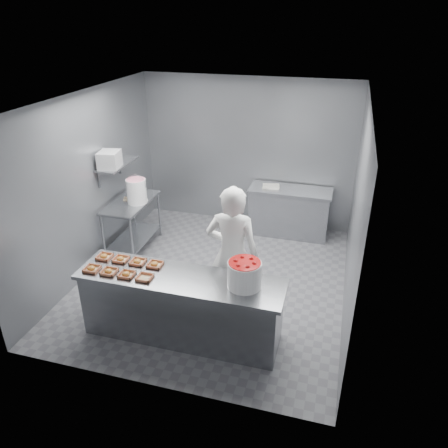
# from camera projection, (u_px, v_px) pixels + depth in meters

# --- Properties ---
(floor) EXTENTS (4.50, 4.50, 0.00)m
(floor) POSITION_uv_depth(u_px,v_px,m) (213.00, 279.00, 6.90)
(floor) COLOR #4C4C51
(floor) RESTS_ON ground
(ceiling) EXTENTS (4.50, 4.50, 0.00)m
(ceiling) POSITION_uv_depth(u_px,v_px,m) (211.00, 99.00, 5.66)
(ceiling) COLOR white
(ceiling) RESTS_ON wall_back
(wall_back) EXTENTS (4.00, 0.04, 2.80)m
(wall_back) POSITION_uv_depth(u_px,v_px,m) (247.00, 153.00, 8.22)
(wall_back) COLOR slate
(wall_back) RESTS_ON ground
(wall_left) EXTENTS (0.04, 4.50, 2.80)m
(wall_left) POSITION_uv_depth(u_px,v_px,m) (89.00, 184.00, 6.77)
(wall_left) COLOR slate
(wall_left) RESTS_ON ground
(wall_right) EXTENTS (0.04, 4.50, 2.80)m
(wall_right) POSITION_uv_depth(u_px,v_px,m) (356.00, 214.00, 5.79)
(wall_right) COLOR slate
(wall_right) RESTS_ON ground
(service_counter) EXTENTS (2.60, 0.70, 0.90)m
(service_counter) POSITION_uv_depth(u_px,v_px,m) (182.00, 307.00, 5.54)
(service_counter) COLOR slate
(service_counter) RESTS_ON ground
(prep_table) EXTENTS (0.60, 1.20, 0.90)m
(prep_table) POSITION_uv_depth(u_px,v_px,m) (132.00, 218.00, 7.56)
(prep_table) COLOR slate
(prep_table) RESTS_ON ground
(back_counter) EXTENTS (1.50, 0.60, 0.90)m
(back_counter) POSITION_uv_depth(u_px,v_px,m) (289.00, 212.00, 8.12)
(back_counter) COLOR slate
(back_counter) RESTS_ON ground
(wall_shelf) EXTENTS (0.35, 0.90, 0.03)m
(wall_shelf) POSITION_uv_depth(u_px,v_px,m) (117.00, 164.00, 7.17)
(wall_shelf) COLOR slate
(wall_shelf) RESTS_ON wall_left
(tray_0) EXTENTS (0.19, 0.18, 0.06)m
(tray_0) POSITION_uv_depth(u_px,v_px,m) (92.00, 269.00, 5.47)
(tray_0) COLOR tan
(tray_0) RESTS_ON service_counter
(tray_1) EXTENTS (0.19, 0.18, 0.06)m
(tray_1) POSITION_uv_depth(u_px,v_px,m) (109.00, 271.00, 5.41)
(tray_1) COLOR tan
(tray_1) RESTS_ON service_counter
(tray_2) EXTENTS (0.19, 0.18, 0.06)m
(tray_2) POSITION_uv_depth(u_px,v_px,m) (126.00, 274.00, 5.35)
(tray_2) COLOR tan
(tray_2) RESTS_ON service_counter
(tray_3) EXTENTS (0.19, 0.18, 0.04)m
(tray_3) POSITION_uv_depth(u_px,v_px,m) (145.00, 278.00, 5.29)
(tray_3) COLOR tan
(tray_3) RESTS_ON service_counter
(tray_4) EXTENTS (0.19, 0.18, 0.06)m
(tray_4) POSITION_uv_depth(u_px,v_px,m) (104.00, 257.00, 5.74)
(tray_4) COLOR tan
(tray_4) RESTS_ON service_counter
(tray_5) EXTENTS (0.19, 0.18, 0.06)m
(tray_5) POSITION_uv_depth(u_px,v_px,m) (121.00, 259.00, 5.68)
(tray_5) COLOR tan
(tray_5) RESTS_ON service_counter
(tray_6) EXTENTS (0.19, 0.18, 0.06)m
(tray_6) POSITION_uv_depth(u_px,v_px,m) (138.00, 262.00, 5.62)
(tray_6) COLOR tan
(tray_6) RESTS_ON service_counter
(tray_7) EXTENTS (0.19, 0.18, 0.06)m
(tray_7) POSITION_uv_depth(u_px,v_px,m) (155.00, 264.00, 5.56)
(tray_7) COLOR tan
(tray_7) RESTS_ON service_counter
(worker) EXTENTS (0.71, 0.48, 1.92)m
(worker) POSITION_uv_depth(u_px,v_px,m) (232.00, 255.00, 5.71)
(worker) COLOR white
(worker) RESTS_ON ground
(strawberry_tub) EXTENTS (0.40, 0.40, 0.33)m
(strawberry_tub) POSITION_uv_depth(u_px,v_px,m) (244.00, 274.00, 5.09)
(strawberry_tub) COLOR white
(strawberry_tub) RESTS_ON service_counter
(glaze_bucket) EXTENTS (0.35, 0.33, 0.51)m
(glaze_bucket) POSITION_uv_depth(u_px,v_px,m) (136.00, 191.00, 7.28)
(glaze_bucket) COLOR white
(glaze_bucket) RESTS_ON prep_table
(bucket_lid) EXTENTS (0.36, 0.36, 0.02)m
(bucket_lid) POSITION_uv_depth(u_px,v_px,m) (139.00, 200.00, 7.43)
(bucket_lid) COLOR white
(bucket_lid) RESTS_ON prep_table
(rag) EXTENTS (0.19, 0.18, 0.02)m
(rag) POSITION_uv_depth(u_px,v_px,m) (128.00, 199.00, 7.51)
(rag) COLOR #CCB28C
(rag) RESTS_ON prep_table
(appliance) EXTENTS (0.37, 0.40, 0.26)m
(appliance) POSITION_uv_depth(u_px,v_px,m) (109.00, 160.00, 6.92)
(appliance) COLOR gray
(appliance) RESTS_ON wall_shelf
(paper_stack) EXTENTS (0.33, 0.26, 0.04)m
(paper_stack) POSITION_uv_depth(u_px,v_px,m) (271.00, 186.00, 8.00)
(paper_stack) COLOR silver
(paper_stack) RESTS_ON back_counter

